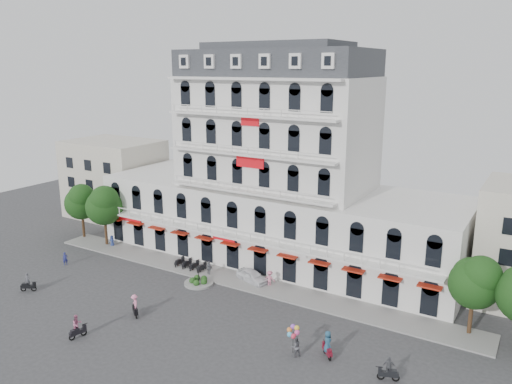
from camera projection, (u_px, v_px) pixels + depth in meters
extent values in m
plane|color=#38383A|center=(186.00, 314.00, 48.05)|extent=(120.00, 120.00, 0.00)
cube|color=gray|center=(237.00, 280.00, 55.51)|extent=(53.00, 4.00, 0.16)
cube|color=silver|center=(276.00, 221.00, 61.90)|extent=(45.00, 14.00, 9.00)
cube|color=silver|center=(277.00, 132.00, 59.20)|extent=(22.00, 12.00, 13.00)
cube|color=#2D3035|center=(278.00, 63.00, 57.23)|extent=(21.56, 11.76, 3.00)
cube|color=#2D3035|center=(278.00, 46.00, 56.77)|extent=(15.84, 8.64, 0.80)
cube|color=red|center=(244.00, 247.00, 55.92)|extent=(40.50, 1.00, 0.15)
cube|color=red|center=(250.00, 161.00, 54.73)|extent=(3.50, 0.10, 1.40)
cube|color=beige|center=(115.00, 179.00, 78.19)|extent=(14.00, 10.00, 12.00)
cylinder|color=gray|center=(199.00, 283.00, 54.51)|extent=(3.20, 3.20, 0.24)
cylinder|color=black|center=(199.00, 277.00, 54.32)|extent=(0.08, 0.08, 1.40)
sphere|color=#1F4A18|center=(204.00, 282.00, 54.08)|extent=(0.70, 0.70, 0.70)
sphere|color=#1F4A18|center=(204.00, 279.00, 54.87)|extent=(0.70, 0.70, 0.70)
sphere|color=#1F4A18|center=(197.00, 278.00, 55.05)|extent=(0.70, 0.70, 0.70)
sphere|color=#1F4A18|center=(192.00, 281.00, 54.38)|extent=(0.70, 0.70, 0.70)
sphere|color=#1F4A18|center=(196.00, 283.00, 53.77)|extent=(0.70, 0.70, 0.70)
cylinder|color=#382314|center=(83.00, 225.00, 68.92)|extent=(0.36, 0.36, 3.52)
sphere|color=#163912|center=(81.00, 203.00, 68.14)|extent=(4.48, 4.48, 4.48)
sphere|color=#163912|center=(81.00, 197.00, 67.38)|extent=(3.52, 3.52, 3.52)
sphere|color=#163912|center=(81.00, 198.00, 68.43)|extent=(3.20, 3.20, 3.20)
cylinder|color=#382314|center=(106.00, 232.00, 65.98)|extent=(0.36, 0.36, 3.74)
sphere|color=#163912|center=(104.00, 207.00, 65.15)|extent=(4.76, 4.76, 4.76)
sphere|color=#163912|center=(104.00, 200.00, 64.38)|extent=(3.74, 3.74, 3.74)
sphere|color=#163912|center=(103.00, 201.00, 65.43)|extent=(3.40, 3.40, 3.40)
cylinder|color=#382314|center=(470.00, 317.00, 43.94)|extent=(0.36, 0.36, 3.43)
sphere|color=#163912|center=(474.00, 284.00, 43.18)|extent=(4.37, 4.37, 4.37)
sphere|color=#163912|center=(481.00, 276.00, 42.43)|extent=(3.43, 3.43, 3.43)
sphere|color=#163912|center=(471.00, 275.00, 43.47)|extent=(3.12, 3.12, 3.12)
imported|color=white|center=(252.00, 276.00, 54.91)|extent=(4.43, 2.78, 1.40)
cube|color=black|center=(28.00, 286.00, 52.70)|extent=(1.45, 1.11, 0.35)
torus|color=black|center=(34.00, 289.00, 52.78)|extent=(0.57, 0.43, 0.60)
torus|color=black|center=(23.00, 289.00, 52.75)|extent=(0.57, 0.43, 0.60)
imported|color=#53545A|center=(27.00, 280.00, 52.53)|extent=(0.71, 0.65, 1.63)
cube|color=black|center=(78.00, 332.00, 43.65)|extent=(0.66, 1.54, 0.35)
torus|color=black|center=(84.00, 332.00, 44.11)|extent=(0.25, 0.61, 0.60)
torus|color=black|center=(72.00, 337.00, 43.33)|extent=(0.25, 0.61, 0.60)
imported|color=#C1668D|center=(77.00, 324.00, 43.46)|extent=(0.83, 0.97, 1.74)
cube|color=maroon|center=(327.00, 351.00, 40.78)|extent=(1.30, 1.31, 0.35)
torus|color=black|center=(325.00, 350.00, 41.37)|extent=(0.51, 0.51, 0.60)
torus|color=black|center=(330.00, 357.00, 40.33)|extent=(0.51, 0.51, 0.60)
imported|color=#265372|center=(328.00, 342.00, 40.58)|extent=(1.06, 1.06, 1.86)
cube|color=black|center=(388.00, 374.00, 37.71)|extent=(1.53, 0.83, 0.35)
torus|color=black|center=(381.00, 376.00, 37.89)|extent=(0.61, 0.31, 0.60)
torus|color=black|center=(396.00, 378.00, 37.67)|extent=(0.61, 0.31, 0.60)
imported|color=#53555B|center=(389.00, 366.00, 37.55)|extent=(0.98, 0.66, 1.55)
cube|color=black|center=(135.00, 310.00, 47.50)|extent=(1.41, 1.17, 0.35)
torus|color=black|center=(136.00, 316.00, 47.08)|extent=(0.55, 0.45, 0.60)
torus|color=black|center=(134.00, 311.00, 48.06)|extent=(0.55, 0.45, 0.60)
imported|color=pink|center=(135.00, 303.00, 47.32)|extent=(1.27, 1.18, 1.72)
imported|color=navy|center=(112.00, 241.00, 65.75)|extent=(0.84, 0.66, 1.52)
imported|color=slate|center=(209.00, 268.00, 56.60)|extent=(1.02, 0.47, 1.70)
imported|color=pink|center=(270.00, 279.00, 53.76)|extent=(1.24, 0.82, 1.80)
imported|color=navy|center=(65.00, 259.00, 59.60)|extent=(0.61, 0.69, 1.59)
imported|color=#5C5D64|center=(296.00, 346.00, 40.79)|extent=(1.06, 1.10, 1.78)
cylinder|color=black|center=(293.00, 342.00, 41.21)|extent=(0.04, 0.04, 2.00)
sphere|color=#E54C99|center=(297.00, 332.00, 40.79)|extent=(0.44, 0.44, 0.44)
sphere|color=yellow|center=(297.00, 328.00, 41.08)|extent=(0.44, 0.44, 0.44)
sphere|color=#994CD8|center=(293.00, 327.00, 41.25)|extent=(0.44, 0.44, 0.44)
sphere|color=orange|center=(289.00, 330.00, 41.13)|extent=(0.44, 0.44, 0.44)
sphere|color=#4CB2E5|center=(290.00, 334.00, 40.85)|extent=(0.44, 0.44, 0.44)
sphere|color=#D8334C|center=(293.00, 336.00, 40.69)|extent=(0.44, 0.44, 0.44)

